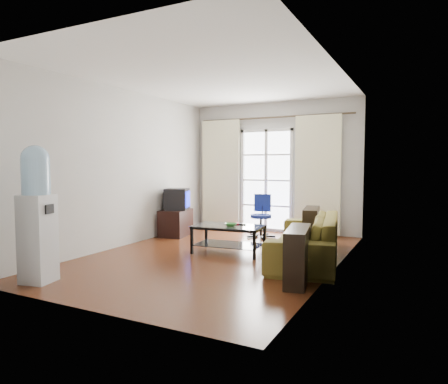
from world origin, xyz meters
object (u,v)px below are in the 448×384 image
at_px(coffee_table, 229,235).
at_px(water_cooler, 37,211).
at_px(sofa, 306,238).
at_px(tv_stand, 176,223).
at_px(crt_tv, 176,199).
at_px(task_chair, 261,225).

distance_m(coffee_table, water_cooler, 2.85).
distance_m(sofa, water_cooler, 3.64).
xyz_separation_m(sofa, coffee_table, (-1.23, -0.09, -0.05)).
distance_m(tv_stand, crt_tv, 0.47).
relative_size(sofa, coffee_table, 2.09).
bearing_deg(tv_stand, coffee_table, -39.39).
distance_m(sofa, coffee_table, 1.23).
xyz_separation_m(crt_tv, task_chair, (1.57, 0.60, -0.48)).
height_order(coffee_table, crt_tv, crt_tv).
xyz_separation_m(tv_stand, water_cooler, (0.29, -3.36, 0.60)).
bearing_deg(sofa, task_chair, -149.17).
xyz_separation_m(tv_stand, task_chair, (1.57, 0.62, -0.01)).
bearing_deg(crt_tv, water_cooler, -105.49).
bearing_deg(task_chair, coffee_table, -100.16).
height_order(crt_tv, task_chair, crt_tv).
relative_size(tv_stand, water_cooler, 0.43).
bearing_deg(tv_stand, crt_tv, 66.41).
height_order(sofa, crt_tv, crt_tv).
bearing_deg(water_cooler, task_chair, 60.45).
xyz_separation_m(sofa, task_chair, (-1.28, 1.45, -0.09)).
distance_m(coffee_table, task_chair, 1.53).
bearing_deg(task_chair, sofa, -60.65).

